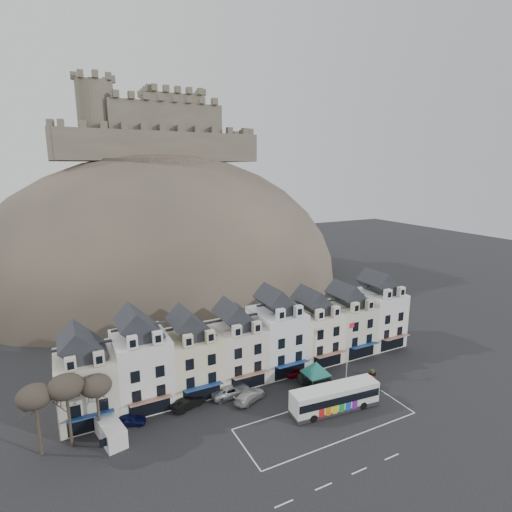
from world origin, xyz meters
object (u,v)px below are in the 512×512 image
Objects in this scene: bus at (335,397)px; car_silver at (231,391)px; car_charcoal at (314,377)px; car_black at (189,402)px; car_white at (250,396)px; car_maroon at (298,372)px; car_navy at (129,420)px; white_van at (111,432)px; bus_shelter at (316,368)px; flagpole at (348,346)px; red_buoy at (370,382)px.

bus is 2.19× the size of car_silver.
car_charcoal is at bearing -99.28° from car_silver.
car_black is at bearing 91.52° from car_silver.
car_white is 1.24× the size of car_maroon.
car_black is 18.28m from car_charcoal.
car_maroon is at bearing 92.57° from bus.
car_navy is at bearing 106.21° from car_maroon.
car_charcoal is (1.67, 6.81, -1.05)m from bus.
car_charcoal is (10.40, 0.00, 0.08)m from car_white.
white_van is at bearing 100.79° from car_charcoal.
bus_shelter is 0.75× the size of flagpole.
car_navy is at bearing 59.46° from car_white.
red_buoy is 17.18m from car_white.
car_black is at bearing 171.67° from flagpole.
bus reaches higher than car_maroon.
car_navy is at bearing 96.30° from car_charcoal.
car_navy is at bearing 165.21° from bus.
red_buoy reaches higher than car_black.
car_black is (9.81, 2.13, -0.40)m from white_van.
flagpole is 8.40m from car_maroon.
car_white is at bearing -11.50° from white_van.
car_navy is 24.40m from car_maroon.
car_black is 5.94m from car_silver.
bus is 9.40m from car_maroon.
bus is at bearing -129.61° from car_silver.
car_charcoal is (1.20, -2.50, 0.12)m from car_maroon.
bus_shelter is 12.13m from car_silver.
bus_shelter reaches higher than car_charcoal.
flagpole is 1.98× the size of car_black.
bus is 9.20m from flagpole.
bus_shelter is (0.67, 5.12, 1.43)m from bus.
bus is 2.50× the size of car_charcoal.
car_white is at bearing 120.26° from car_maroon.
car_maroon is at bearing 93.99° from bus_shelter.
flagpole is 1.67× the size of white_van.
flagpole reaches higher than car_white.
car_white is (-9.40, 1.69, -2.55)m from bus_shelter.
flagpole reaches higher than car_navy.
bus_shelter is 3.55× the size of red_buoy.
bus is 18.79m from car_black.
white_van is at bearing 171.87° from red_buoy.
red_buoy reaches higher than car_silver.
red_buoy is (7.07, -3.17, -2.31)m from bus_shelter.
bus_shelter is 1.35× the size of car_white.
red_buoy is 19.60m from car_silver.
red_buoy reaches higher than car_charcoal.
red_buoy is 32.41m from car_navy.
car_black is at bearing 0.77° from white_van.
white_van reaches higher than car_charcoal.
car_black is 8.04m from car_white.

